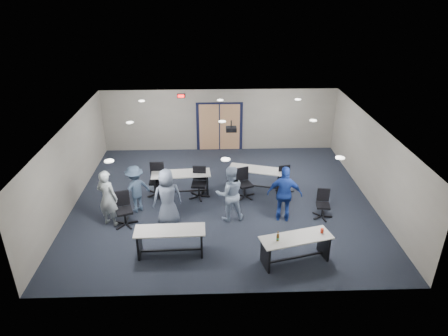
{
  "coord_description": "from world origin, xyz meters",
  "views": [
    {
      "loc": [
        -0.36,
        -11.9,
        6.94
      ],
      "look_at": [
        0.03,
        -0.3,
        1.36
      ],
      "focal_mm": 32.0,
      "sensor_mm": 36.0,
      "label": 1
    }
  ],
  "objects_px": {
    "chair_back_b": "(199,183)",
    "person_back": "(135,189)",
    "chair_back_c": "(245,184)",
    "person_lightblue": "(230,193)",
    "table_front_right": "(296,245)",
    "table_back_left": "(181,180)",
    "table_back_right": "(255,175)",
    "person_gray": "(108,198)",
    "table_front_left": "(170,237)",
    "chair_loose_left": "(124,210)",
    "person_plaid": "(167,197)",
    "chair_back_d": "(286,181)",
    "chair_back_a": "(157,180)",
    "person_navy": "(285,194)",
    "chair_loose_right": "(323,204)"
  },
  "relations": [
    {
      "from": "table_back_right",
      "to": "person_back",
      "type": "height_order",
      "value": "person_back"
    },
    {
      "from": "table_back_left",
      "to": "chair_back_d",
      "type": "height_order",
      "value": "chair_back_d"
    },
    {
      "from": "chair_back_c",
      "to": "person_lightblue",
      "type": "relative_size",
      "value": 0.57
    },
    {
      "from": "chair_back_d",
      "to": "chair_back_b",
      "type": "bearing_deg",
      "value": 172.42
    },
    {
      "from": "chair_back_a",
      "to": "person_gray",
      "type": "height_order",
      "value": "person_gray"
    },
    {
      "from": "person_lightblue",
      "to": "table_front_right",
      "type": "bearing_deg",
      "value": 118.34
    },
    {
      "from": "table_back_left",
      "to": "person_lightblue",
      "type": "xyz_separation_m",
      "value": [
        1.62,
        -1.64,
        0.35
      ]
    },
    {
      "from": "table_back_right",
      "to": "person_back",
      "type": "bearing_deg",
      "value": -144.26
    },
    {
      "from": "person_gray",
      "to": "table_front_left",
      "type": "bearing_deg",
      "value": 164.31
    },
    {
      "from": "table_front_right",
      "to": "table_back_right",
      "type": "xyz_separation_m",
      "value": [
        -0.63,
        4.14,
        -0.01
      ]
    },
    {
      "from": "chair_back_c",
      "to": "chair_back_b",
      "type": "bearing_deg",
      "value": 157.54
    },
    {
      "from": "table_front_right",
      "to": "person_plaid",
      "type": "bearing_deg",
      "value": 136.68
    },
    {
      "from": "table_front_left",
      "to": "table_front_right",
      "type": "bearing_deg",
      "value": -9.22
    },
    {
      "from": "chair_back_b",
      "to": "person_back",
      "type": "bearing_deg",
      "value": -151.86
    },
    {
      "from": "table_back_right",
      "to": "person_lightblue",
      "type": "xyz_separation_m",
      "value": [
        -1.02,
        -1.98,
        0.38
      ]
    },
    {
      "from": "table_back_left",
      "to": "person_navy",
      "type": "bearing_deg",
      "value": -32.02
    },
    {
      "from": "person_lightblue",
      "to": "chair_back_a",
      "type": "bearing_deg",
      "value": -42.47
    },
    {
      "from": "chair_back_a",
      "to": "person_lightblue",
      "type": "relative_size",
      "value": 0.63
    },
    {
      "from": "chair_loose_right",
      "to": "person_gray",
      "type": "height_order",
      "value": "person_gray"
    },
    {
      "from": "chair_loose_left",
      "to": "person_lightblue",
      "type": "distance_m",
      "value": 3.26
    },
    {
      "from": "table_back_left",
      "to": "person_lightblue",
      "type": "bearing_deg",
      "value": -49.58
    },
    {
      "from": "person_navy",
      "to": "person_back",
      "type": "height_order",
      "value": "person_navy"
    },
    {
      "from": "table_front_right",
      "to": "person_gray",
      "type": "relative_size",
      "value": 1.1
    },
    {
      "from": "table_front_right",
      "to": "chair_back_b",
      "type": "xyz_separation_m",
      "value": [
        -2.65,
        3.56,
        0.0
      ]
    },
    {
      "from": "table_front_right",
      "to": "person_lightblue",
      "type": "bearing_deg",
      "value": 112.99
    },
    {
      "from": "person_gray",
      "to": "person_plaid",
      "type": "height_order",
      "value": "same"
    },
    {
      "from": "chair_back_d",
      "to": "person_gray",
      "type": "bearing_deg",
      "value": -174.21
    },
    {
      "from": "chair_back_b",
      "to": "person_plaid",
      "type": "distance_m",
      "value": 1.87
    },
    {
      "from": "table_back_left",
      "to": "table_back_right",
      "type": "bearing_deg",
      "value": 3.25
    },
    {
      "from": "table_front_right",
      "to": "chair_back_b",
      "type": "height_order",
      "value": "chair_back_b"
    },
    {
      "from": "table_front_left",
      "to": "person_navy",
      "type": "xyz_separation_m",
      "value": [
        3.39,
        1.61,
        0.38
      ]
    },
    {
      "from": "chair_loose_left",
      "to": "person_plaid",
      "type": "xyz_separation_m",
      "value": [
        1.33,
        0.05,
        0.38
      ]
    },
    {
      "from": "table_back_left",
      "to": "table_back_right",
      "type": "distance_m",
      "value": 2.66
    },
    {
      "from": "table_back_right",
      "to": "person_plaid",
      "type": "distance_m",
      "value": 3.66
    },
    {
      "from": "table_back_right",
      "to": "chair_back_a",
      "type": "relative_size",
      "value": 1.75
    },
    {
      "from": "person_back",
      "to": "chair_back_c",
      "type": "bearing_deg",
      "value": 153.45
    },
    {
      "from": "table_front_left",
      "to": "person_back",
      "type": "distance_m",
      "value": 2.66
    },
    {
      "from": "table_front_right",
      "to": "chair_loose_left",
      "type": "bearing_deg",
      "value": 144.2
    },
    {
      "from": "person_back",
      "to": "chair_back_d",
      "type": "bearing_deg",
      "value": 152.52
    },
    {
      "from": "chair_back_c",
      "to": "chair_loose_right",
      "type": "xyz_separation_m",
      "value": [
        2.36,
        -1.39,
        -0.05
      ]
    },
    {
      "from": "table_back_left",
      "to": "chair_back_c",
      "type": "xyz_separation_m",
      "value": [
        2.21,
        -0.27,
        -0.04
      ]
    },
    {
      "from": "chair_back_d",
      "to": "chair_loose_right",
      "type": "bearing_deg",
      "value": -71.96
    },
    {
      "from": "chair_back_c",
      "to": "chair_loose_left",
      "type": "relative_size",
      "value": 0.97
    },
    {
      "from": "person_gray",
      "to": "person_lightblue",
      "type": "xyz_separation_m",
      "value": [
        3.71,
        0.16,
        -0.01
      ]
    },
    {
      "from": "table_front_right",
      "to": "chair_loose_left",
      "type": "height_order",
      "value": "chair_loose_left"
    },
    {
      "from": "chair_back_b",
      "to": "table_front_left",
      "type": "bearing_deg",
      "value": -96.6
    },
    {
      "from": "chair_back_a",
      "to": "person_gray",
      "type": "xyz_separation_m",
      "value": [
        -1.25,
        -1.79,
        0.34
      ]
    },
    {
      "from": "table_back_right",
      "to": "chair_back_d",
      "type": "bearing_deg",
      "value": -4.2
    },
    {
      "from": "chair_back_c",
      "to": "chair_loose_left",
      "type": "distance_m",
      "value": 4.15
    },
    {
      "from": "chair_back_a",
      "to": "chair_back_c",
      "type": "bearing_deg",
      "value": -4.53
    }
  ]
}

